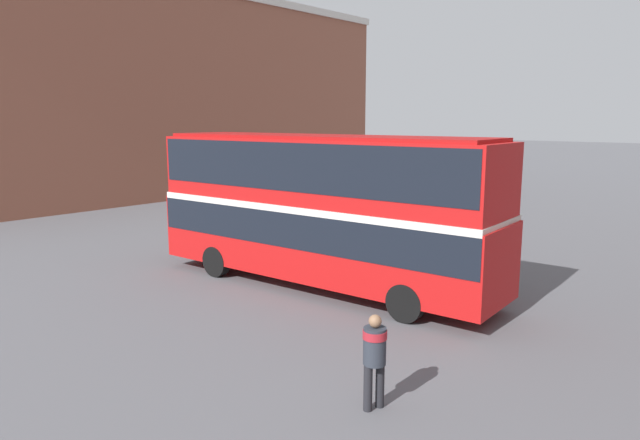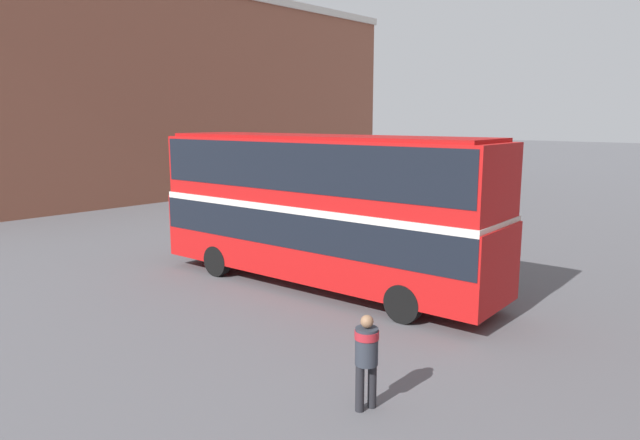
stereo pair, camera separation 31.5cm
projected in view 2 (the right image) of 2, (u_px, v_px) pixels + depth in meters
name	position (u px, v px, depth m)	size (l,w,h in m)	color
ground_plane	(368.00, 294.00, 16.49)	(240.00, 240.00, 0.00)	#5B5B60
building_row_left	(171.00, 94.00, 38.80)	(8.49, 35.27, 13.26)	#935642
double_decker_bus	(320.00, 202.00, 16.77)	(11.20, 3.19, 4.53)	red
pedestrian_foreground	(367.00, 352.00, 9.76)	(0.53, 0.53, 1.71)	#232328
no_entry_sign	(179.00, 205.00, 20.91)	(0.67, 0.08, 2.79)	gray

